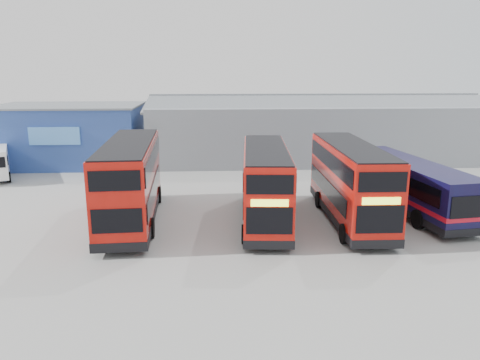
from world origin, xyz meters
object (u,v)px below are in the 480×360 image
double_decker_centre (265,186)px  maintenance_shed (315,129)px  double_decker_left (131,183)px  double_decker_right (350,184)px  office_block (70,134)px  single_decker_blue (409,186)px

double_decker_centre → maintenance_shed: bearing=74.6°
maintenance_shed → double_decker_left: maintenance_shed is taller
double_decker_centre → double_decker_right: size_ratio=0.98×
office_block → single_decker_blue: (23.92, -15.42, -1.11)m
office_block → single_decker_blue: bearing=-32.8°
double_decker_right → single_decker_blue: double_decker_right is taller
double_decker_left → double_decker_centre: bearing=174.0°
office_block → maintenance_shed: maintenance_shed is taller
maintenance_shed → double_decker_centre: bearing=-109.4°
double_decker_right → single_decker_blue: bearing=23.4°
office_block → double_decker_left: (8.04, -16.66, -0.37)m
office_block → maintenance_shed: bearing=5.2°
double_decker_centre → single_decker_blue: double_decker_centre is taller
maintenance_shed → double_decker_right: 19.21m
office_block → double_decker_centre: (15.30, -17.02, -0.54)m
single_decker_blue → double_decker_right: bearing=14.5°
single_decker_blue → double_decker_left: bearing=-3.6°
maintenance_shed → double_decker_right: maintenance_shed is taller
double_decker_right → maintenance_shed: bearing=84.7°
double_decker_left → double_decker_centre: (7.26, -0.36, -0.16)m
office_block → single_decker_blue: size_ratio=1.11×
double_decker_left → single_decker_blue: size_ratio=0.95×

